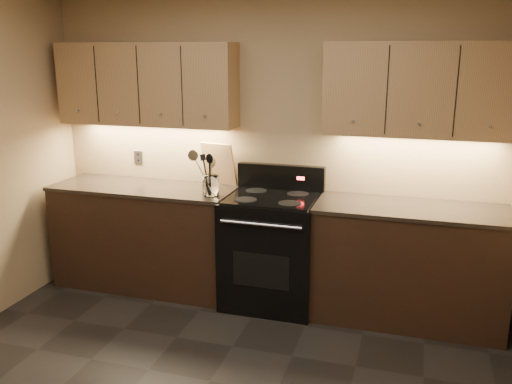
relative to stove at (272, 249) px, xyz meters
The scene contains 13 objects.
wall_back 0.88m from the stove, 104.10° to the left, with size 4.00×0.04×2.60m, color tan.
counter_left 1.18m from the stove, behind, with size 1.62×0.62×0.93m.
counter_right 1.10m from the stove, ahead, with size 1.46×0.62×0.93m.
stove is the anchor object (origin of this frame).
upper_cab_left 1.78m from the stove, behind, with size 1.60×0.30×0.70m, color #A57E52.
upper_cab_right 1.73m from the stove, ahead, with size 1.44×0.30×0.70m, color #A57E52.
outlet_plate 1.55m from the stove, 167.24° to the left, with size 0.09×0.01×0.12m, color #B2B5BA.
utensil_crock 0.73m from the stove, 168.81° to the right, with size 0.16×0.16×0.17m.
cutting_board 0.89m from the stove, 155.11° to the left, with size 0.31×0.02×0.39m, color tan.
wooden_spoon 0.81m from the stove, 167.38° to the right, with size 0.06×0.06×0.29m, color tan, non-canonical shape.
black_spoon 0.82m from the stove, behind, with size 0.06×0.06×0.35m, color black, non-canonical shape.
black_turner 0.82m from the stove, 165.42° to the right, with size 0.08×0.08×0.34m, color black, non-canonical shape.
steel_skimmer 0.82m from the stove, 166.26° to the right, with size 0.09×0.09×0.38m, color silver, non-canonical shape.
Camera 1 is at (1.18, -2.43, 2.09)m, focal length 38.00 mm.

